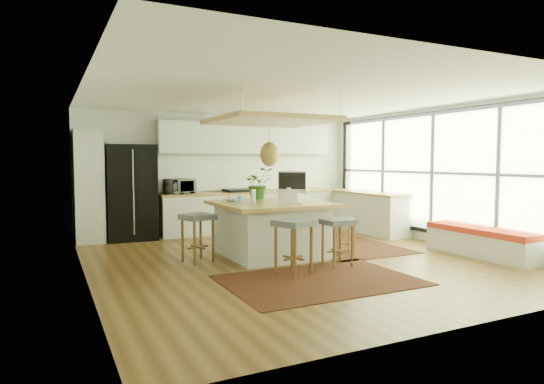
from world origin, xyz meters
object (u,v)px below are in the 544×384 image
laptop (290,197)px  stool_right_front (344,234)px  microwave (180,185)px  monitor (292,185)px  island (272,229)px  stool_right_back (322,226)px  island_plant (258,187)px  stool_near_left (294,251)px  fridge (132,195)px  stool_near_right (337,243)px  stool_left_side (198,240)px

laptop → stool_right_front: bearing=12.6°
laptop → microwave: bearing=115.6°
monitor → stool_right_front: bearing=-3.4°
monitor → island: bearing=-105.8°
stool_right_back → laptop: size_ratio=1.82×
microwave → island_plant: 2.24m
stool_near_left → island_plant: 2.22m
fridge → island: bearing=-51.5°
stool_near_left → stool_right_front: 1.72m
stool_right_front → stool_near_right: bearing=-131.1°
fridge → island_plant: (1.94, -2.08, 0.23)m
island → stool_right_front: size_ratio=2.89×
island → microwave: size_ratio=3.14×
stool_near_left → microwave: microwave is taller
fridge → stool_near_left: fridge is taller
stool_near_left → stool_right_front: stool_near_left is taller
stool_near_right → microwave: 4.19m
stool_left_side → stool_near_right: bearing=-32.8°
stool_right_front → stool_near_left: bearing=-149.1°
stool_right_front → island_plant: 1.79m
island → monitor: 0.95m
island → stool_right_front: island is taller
island → laptop: 0.81m
stool_right_front → island_plant: bearing=134.1°
island → island_plant: (0.04, 0.66, 0.69)m
stool_left_side → laptop: size_ratio=2.21×
stool_near_right → stool_right_front: (0.58, 0.66, 0.00)m
laptop → island_plant: island_plant is taller
fridge → stool_right_front: size_ratio=3.07×
stool_right_back → monitor: monitor is taller
stool_right_front → monitor: (-0.61, 0.76, 0.83)m
monitor → microwave: (-1.45, 2.42, -0.07)m
stool_near_right → stool_right_front: size_ratio=1.14×
stool_near_right → monitor: (-0.03, 1.42, 0.83)m
stool_left_side → microwave: (0.41, 2.63, 0.77)m
stool_left_side → island_plant: bearing=23.9°
fridge → island_plant: size_ratio=3.39×
stool_near_left → monitor: bearing=62.1°
stool_right_front → monitor: monitor is taller
stool_left_side → monitor: size_ratio=1.37×
island → microwave: bearing=108.4°
stool_near_right → stool_right_front: 0.88m
fridge → stool_left_side: 2.80m
stool_near_left → fridge: bearing=111.0°
stool_right_front → microwave: (-2.05, 3.18, 0.77)m
stool_near_right → stool_right_back: (0.80, 1.70, 0.00)m
stool_near_right → microwave: bearing=111.0°
stool_left_side → microwave: microwave is taller
stool_right_front → stool_right_back: bearing=78.0°
laptop → island_plant: size_ratio=0.61×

